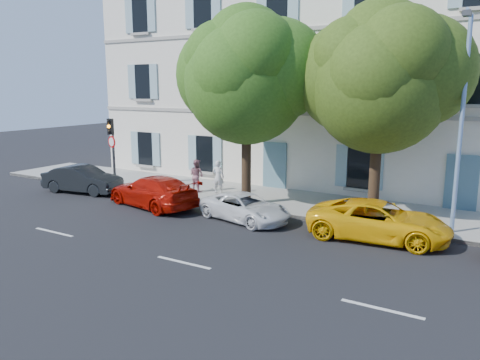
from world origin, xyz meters
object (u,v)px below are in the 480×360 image
Objects in this scene: tree_left at (246,82)px; road_sign at (112,150)px; car_dark_sedan at (83,179)px; car_red_coupe at (153,191)px; street_lamp at (462,113)px; pedestrian_a at (218,177)px; car_white_coupe at (245,207)px; pedestrian_b at (197,175)px; traffic_light at (112,137)px; car_yellow_supercar at (379,221)px; tree_right at (380,85)px.

road_sign is at bearing -177.89° from tree_left.
car_red_coupe is at bearing -103.89° from car_dark_sedan.
pedestrian_a is (-10.68, 1.11, -3.45)m from street_lamp.
car_white_coupe is 0.47× the size of tree_left.
pedestrian_b reaches higher than car_white_coupe.
traffic_light reaches higher than car_white_coupe.
car_yellow_supercar is 1.84× the size of road_sign.
car_dark_sedan is 1.18× the size of traffic_light.
car_red_coupe is 3.03m from pedestrian_b.
pedestrian_a is (1.42, 3.18, 0.27)m from car_red_coupe.
pedestrian_b is (-9.66, 2.51, 0.28)m from car_yellow_supercar.
car_yellow_supercar is 0.65× the size of street_lamp.
street_lamp is at bearing -176.09° from pedestrian_b.
pedestrian_a is at bearing 12.23° from traffic_light.
tree_left is at bearing 42.56° from car_white_coupe.
road_sign is 1.62× the size of pedestrian_a.
car_white_coupe is 5.22m from car_yellow_supercar.
street_lamp reaches higher than pedestrian_b.
street_lamp is (16.47, 0.14, 1.71)m from traffic_light.
tree_left reaches higher than car_dark_sedan.
tree_right is 13.75m from traffic_light.
pedestrian_a is at bearing 153.38° from tree_left.
tree_left is (-1.05, 1.91, 4.94)m from car_white_coupe.
car_red_coupe is 6.35m from tree_left.
pedestrian_b reaches higher than car_dark_sedan.
car_yellow_supercar is 0.60× the size of tree_right.
traffic_light is at bearing 92.66° from car_white_coupe.
car_white_coupe is 2.40× the size of pedestrian_a.
road_sign is (0.76, 1.40, 1.38)m from car_dark_sedan.
tree_left is 5.15m from pedestrian_a.
car_dark_sedan is 1.57× the size of road_sign.
pedestrian_a is at bearing 174.05° from street_lamp.
car_white_coupe is 5.30m from pedestrian_b.
pedestrian_b is at bearing 70.45° from car_yellow_supercar.
tree_left is at bearing 141.53° from pedestrian_a.
tree_right is 9.88m from pedestrian_b.
car_red_coupe is 12.82m from street_lamp.
pedestrian_a reaches higher than car_dark_sedan.
car_dark_sedan is at bearing 35.23° from pedestrian_b.
car_yellow_supercar is at bearing 150.59° from pedestrian_a.
tree_right is at bearing 7.51° from tree_left.
car_dark_sedan is at bearing -81.67° from car_red_coupe.
tree_right is (9.09, 2.79, 4.65)m from car_red_coupe.
car_white_coupe is 7.03m from tree_right.
street_lamp reaches higher than traffic_light.
street_lamp is 12.39m from pedestrian_b.
car_red_coupe is at bearing 93.94° from pedestrian_b.
tree_left is at bearing 1.04° from traffic_light.
pedestrian_a is (6.39, 2.80, 0.28)m from car_dark_sedan.
road_sign is 1.64× the size of pedestrian_b.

